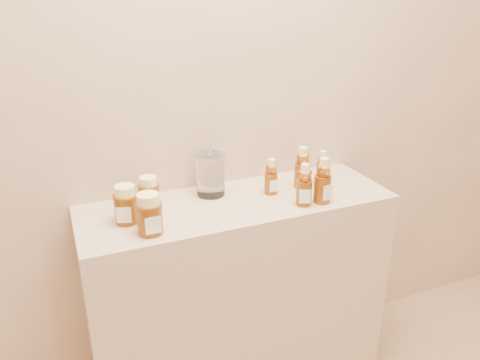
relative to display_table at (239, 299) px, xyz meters
name	(u,v)px	position (x,y,z in m)	size (l,w,h in m)	color
wall_back	(218,74)	(0.00, 0.20, 0.90)	(3.50, 0.02, 2.70)	tan
display_table	(239,299)	(0.00, 0.00, 0.00)	(1.20, 0.40, 0.90)	tan
bear_bottle_back_left	(271,174)	(0.15, 0.02, 0.53)	(0.05, 0.05, 0.16)	#612B07
bear_bottle_back_mid	(302,165)	(0.29, 0.03, 0.55)	(0.07, 0.07, 0.19)	#612B07
bear_bottle_back_right	(323,165)	(0.39, 0.04, 0.53)	(0.05, 0.05, 0.15)	#612B07
bear_bottle_front_left	(304,182)	(0.21, -0.12, 0.54)	(0.06, 0.06, 0.18)	#612B07
bear_bottle_front_right	(323,178)	(0.29, -0.13, 0.55)	(0.07, 0.07, 0.20)	#612B07
honey_jar_left	(126,204)	(-0.42, -0.01, 0.52)	(0.09, 0.09, 0.14)	#612B07
honey_jar_back	(149,193)	(-0.32, 0.07, 0.51)	(0.08, 0.08, 0.12)	#612B07
honey_jar_front	(149,214)	(-0.36, -0.12, 0.52)	(0.09, 0.09, 0.14)	#612B07
glass_canister	(210,173)	(-0.08, 0.10, 0.54)	(0.12, 0.12, 0.18)	white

